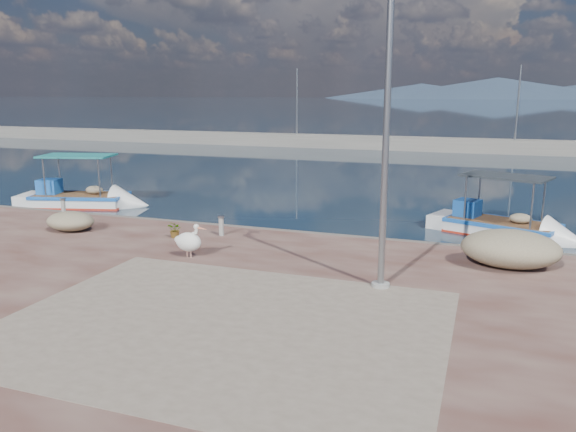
# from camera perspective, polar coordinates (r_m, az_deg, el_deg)

# --- Properties ---
(ground) EXTENTS (1400.00, 1400.00, 0.00)m
(ground) POSITION_cam_1_polar(r_m,az_deg,el_deg) (14.94, -4.95, -7.83)
(ground) COLOR #162635
(ground) RESTS_ON ground
(quay) EXTENTS (44.00, 22.00, 0.50)m
(quay) POSITION_cam_1_polar(r_m,az_deg,el_deg) (10.20, -19.76, -17.11)
(quay) COLOR #4A2520
(quay) RESTS_ON ground
(quay_patch) EXTENTS (9.00, 7.00, 0.01)m
(quay_patch) POSITION_cam_1_polar(r_m,az_deg,el_deg) (11.84, -6.64, -10.81)
(quay_patch) COLOR gray
(quay_patch) RESTS_ON quay
(breakwater) EXTENTS (120.00, 2.20, 7.50)m
(breakwater) POSITION_cam_1_polar(r_m,az_deg,el_deg) (53.25, 13.32, 7.14)
(breakwater) COLOR gray
(breakwater) RESTS_ON ground
(mountains) EXTENTS (370.00, 280.00, 22.00)m
(mountains) POSITION_cam_1_polar(r_m,az_deg,el_deg) (662.74, 19.97, 12.01)
(mountains) COLOR #28384C
(mountains) RESTS_ON ground
(boat_left) EXTENTS (6.09, 3.35, 2.79)m
(boat_left) POSITION_cam_1_polar(r_m,az_deg,el_deg) (27.88, -20.42, 1.40)
(boat_left) COLOR white
(boat_left) RESTS_ON ground
(boat_right) EXTENTS (5.69, 3.53, 2.60)m
(boat_right) POSITION_cam_1_polar(r_m,az_deg,el_deg) (22.28, 20.73, -1.27)
(boat_right) COLOR white
(boat_right) RESTS_ON ground
(pelican) EXTENTS (1.05, 0.53, 1.02)m
(pelican) POSITION_cam_1_polar(r_m,az_deg,el_deg) (16.41, -10.03, -2.55)
(pelican) COLOR tan
(pelican) RESTS_ON quay
(lamp_post) EXTENTS (0.44, 0.96, 7.00)m
(lamp_post) POSITION_cam_1_polar(r_m,az_deg,el_deg) (13.36, 9.89, 6.40)
(lamp_post) COLOR gray
(lamp_post) RESTS_ON quay
(bollard_near) EXTENTS (0.22, 0.22, 0.67)m
(bollard_near) POSITION_cam_1_polar(r_m,az_deg,el_deg) (18.78, -6.80, -0.91)
(bollard_near) COLOR gray
(bollard_near) RESTS_ON quay
(bollard_far) EXTENTS (0.22, 0.22, 0.68)m
(bollard_far) POSITION_cam_1_polar(r_m,az_deg,el_deg) (23.36, -21.86, 0.91)
(bollard_far) COLOR gray
(bollard_far) RESTS_ON quay
(potted_plant) EXTENTS (0.60, 0.56, 0.54)m
(potted_plant) POSITION_cam_1_polar(r_m,az_deg,el_deg) (18.78, -11.38, -1.36)
(potted_plant) COLOR #33722D
(potted_plant) RESTS_ON quay
(net_pile_c) EXTENTS (2.61, 1.87, 1.03)m
(net_pile_c) POSITION_cam_1_polar(r_m,az_deg,el_deg) (16.44, 21.67, -3.10)
(net_pile_c) COLOR tan
(net_pile_c) RESTS_ON quay
(net_pile_b) EXTENTS (1.70, 1.32, 0.66)m
(net_pile_b) POSITION_cam_1_polar(r_m,az_deg,el_deg) (20.76, -21.24, -0.49)
(net_pile_b) COLOR tan
(net_pile_b) RESTS_ON quay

